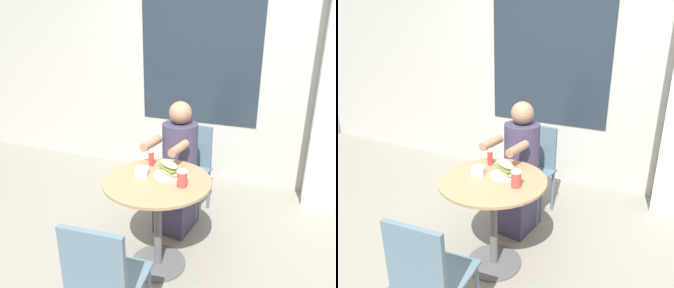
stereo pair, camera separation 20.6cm
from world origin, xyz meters
TOP-DOWN VIEW (x-y plane):
  - ground_plane at (0.00, 0.00)m, footprint 8.00×8.00m
  - storefront_wall at (-0.00, 1.75)m, footprint 8.00×0.09m
  - lattice_pillar at (1.19, 1.53)m, footprint 0.32×0.32m
  - cafe_table at (0.00, 0.00)m, footprint 0.78×0.78m
  - diner_chair at (-0.03, 0.91)m, footprint 0.42×0.42m
  - seated_diner at (-0.04, 0.56)m, footprint 0.36×0.57m
  - empty_chair_across at (0.02, -0.78)m, footprint 0.41×0.41m
  - sandwich_on_plate at (0.05, 0.10)m, footprint 0.23×0.23m
  - drink_cup at (0.20, -0.03)m, footprint 0.07×0.07m
  - napkin_box at (-0.13, 0.02)m, footprint 0.11×0.11m
  - condiment_bottle at (-0.14, 0.21)m, footprint 0.04×0.04m

SIDE VIEW (x-z plane):
  - ground_plane at x=0.00m, z-range 0.00..0.00m
  - seated_diner at x=-0.04m, z-range -0.07..1.11m
  - diner_chair at x=-0.03m, z-range 0.09..0.96m
  - empty_chair_across at x=0.02m, z-range 0.09..0.96m
  - cafe_table at x=0.00m, z-range 0.18..0.92m
  - napkin_box at x=-0.13m, z-range 0.74..0.80m
  - sandwich_on_plate at x=0.05m, z-range 0.73..0.84m
  - drink_cup at x=0.20m, z-range 0.74..0.86m
  - condiment_bottle at x=-0.14m, z-range 0.74..0.89m
  - lattice_pillar at x=1.19m, z-range 0.00..2.40m
  - storefront_wall at x=0.00m, z-range 0.00..2.80m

